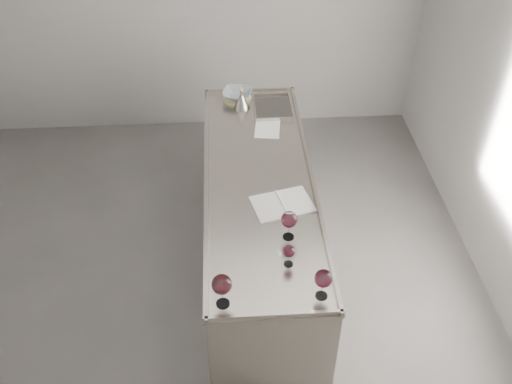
{
  "coord_description": "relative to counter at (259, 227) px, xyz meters",
  "views": [
    {
      "loc": [
        0.28,
        -2.79,
        3.43
      ],
      "look_at": [
        0.46,
        0.07,
        1.02
      ],
      "focal_mm": 40.0,
      "sensor_mm": 36.0,
      "label": 1
    }
  ],
  "objects": [
    {
      "name": "wine_glass_left",
      "position": [
        -0.28,
        -1.08,
        0.62
      ],
      "size": [
        0.11,
        0.11,
        0.22
      ],
      "rotation": [
        0.0,
        0.0,
        0.29
      ],
      "color": "white",
      "rests_on": "counter"
    },
    {
      "name": "counter",
      "position": [
        0.0,
        0.0,
        0.0
      ],
      "size": [
        0.77,
        2.42,
        0.97
      ],
      "color": "gray",
      "rests_on": "ground"
    },
    {
      "name": "ceramic_bowl",
      "position": [
        -0.11,
        1.08,
        0.52
      ],
      "size": [
        0.29,
        0.29,
        0.06
      ],
      "primitive_type": "imported",
      "rotation": [
        0.0,
        0.0,
        -0.26
      ],
      "color": "#8A9CA1",
      "rests_on": "trivet"
    },
    {
      "name": "wine_funnel",
      "position": [
        -0.08,
        0.94,
        0.53
      ],
      "size": [
        0.14,
        0.14,
        0.2
      ],
      "rotation": [
        0.0,
        0.0,
        -0.05
      ],
      "color": "#A8A095",
      "rests_on": "counter"
    },
    {
      "name": "room_shell",
      "position": [
        -0.5,
        -0.3,
        0.93
      ],
      "size": [
        4.54,
        5.04,
        2.84
      ],
      "color": "#585552",
      "rests_on": "ground"
    },
    {
      "name": "wine_glass_middle",
      "position": [
        0.14,
        -0.58,
        0.61
      ],
      "size": [
        0.1,
        0.1,
        0.2
      ],
      "rotation": [
        0.0,
        0.0,
        -0.38
      ],
      "color": "white",
      "rests_on": "counter"
    },
    {
      "name": "wine_glass_small",
      "position": [
        0.12,
        -0.81,
        0.57
      ],
      "size": [
        0.07,
        0.07,
        0.14
      ],
      "rotation": [
        0.0,
        0.0,
        0.24
      ],
      "color": "white",
      "rests_on": "counter"
    },
    {
      "name": "wine_glass_right",
      "position": [
        0.27,
        -1.06,
        0.61
      ],
      "size": [
        0.1,
        0.1,
        0.2
      ],
      "rotation": [
        0.0,
        0.0,
        0.38
      ],
      "color": "white",
      "rests_on": "counter"
    },
    {
      "name": "notebook",
      "position": [
        0.13,
        -0.28,
        0.47
      ],
      "size": [
        0.44,
        0.36,
        0.02
      ],
      "rotation": [
        0.0,
        0.0,
        0.25
      ],
      "color": "silver",
      "rests_on": "counter"
    },
    {
      "name": "trivet",
      "position": [
        -0.11,
        1.08,
        0.48
      ],
      "size": [
        0.28,
        0.28,
        0.02
      ],
      "primitive_type": "cylinder",
      "rotation": [
        0.0,
        0.0,
        -0.2
      ],
      "color": "beige",
      "rests_on": "counter"
    },
    {
      "name": "loose_paper_top",
      "position": [
        0.11,
        0.63,
        0.47
      ],
      "size": [
        0.23,
        0.3,
        0.0
      ],
      "primitive_type": "cube",
      "rotation": [
        0.0,
        0.0,
        -0.13
      ],
      "color": "white",
      "rests_on": "counter"
    }
  ]
}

